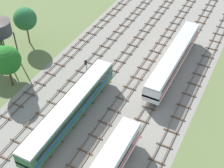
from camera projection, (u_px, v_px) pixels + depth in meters
The scene contains 13 objects.
ground_plane at pixel (126, 73), 59.11m from camera, with size 480.00×480.00×0.00m, color #5B6B3D.
ballast_bed at pixel (126, 73), 59.11m from camera, with size 27.99×176.00×0.01m, color gray.
track_far_left at pixel (72, 52), 63.80m from camera, with size 2.40×126.00×0.29m.
track_left at pixel (94, 58), 62.16m from camera, with size 2.40×126.00×0.29m.
track_centre_left at pixel (116, 66), 60.51m from camera, with size 2.40×126.00×0.29m.
track_centre at pixel (140, 73), 58.87m from camera, with size 2.40×126.00×0.29m.
track_centre_right at pixel (165, 81), 57.22m from camera, with size 2.40×126.00×0.29m.
track_right at pixel (192, 89), 55.58m from camera, with size 2.40×126.00×0.29m.
passenger_coach_centre_left_near at pixel (70, 109), 48.59m from camera, with size 2.96×22.00×3.80m.
passenger_coach_centre_right_mid at pixel (174, 58), 58.08m from camera, with size 2.96×22.00×3.80m.
signal_post_nearest at pixel (86, 68), 54.99m from camera, with size 0.28×0.47×4.97m.
lineside_tree_0 at pixel (25, 19), 62.91m from camera, with size 4.51×4.51×7.72m.
lineside_tree_2 at pixel (6, 60), 53.02m from camera, with size 4.83×4.83×7.81m.
Camera 1 is at (18.68, 14.01, 37.30)m, focal length 52.43 mm.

